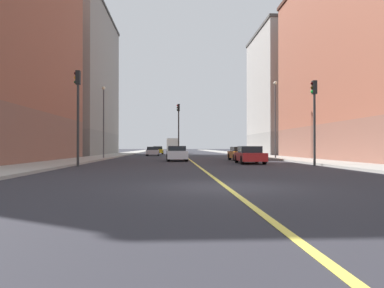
{
  "coord_description": "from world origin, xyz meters",
  "views": [
    {
      "loc": [
        -1.69,
        -11.69,
        1.27
      ],
      "look_at": [
        0.61,
        31.72,
        1.6
      ],
      "focal_mm": 34.62,
      "sensor_mm": 36.0,
      "label": 1
    }
  ],
  "objects": [
    {
      "name": "box_truck",
      "position": [
        -1.59,
        62.24,
        1.58
      ],
      "size": [
        2.47,
        6.64,
        2.91
      ],
      "color": "beige",
      "rests_on": "ground"
    },
    {
      "name": "car_red",
      "position": [
        4.18,
        16.08,
        0.63
      ],
      "size": [
        1.89,
        4.35,
        1.32
      ],
      "color": "red",
      "rests_on": "ground"
    },
    {
      "name": "building_left_near",
      "position": [
        16.82,
        22.21,
        9.52
      ],
      "size": [
        10.34,
        25.31,
        19.02
      ],
      "color": "brown",
      "rests_on": "ground"
    },
    {
      "name": "sidewalk_right",
      "position": [
        -9.99,
        49.0,
        0.07
      ],
      "size": [
        3.63,
        168.0,
        0.15
      ],
      "primitive_type": "cube",
      "color": "#9E9B93",
      "rests_on": "ground"
    },
    {
      "name": "car_orange",
      "position": [
        4.63,
        22.42,
        0.64
      ],
      "size": [
        1.83,
        4.35,
        1.27
      ],
      "color": "orange",
      "rests_on": "ground"
    },
    {
      "name": "lane_center_stripe",
      "position": [
        0.0,
        49.0,
        0.01
      ],
      "size": [
        0.16,
        154.0,
        0.01
      ],
      "primitive_type": "cube",
      "color": "#E5D14C",
      "rests_on": "ground"
    },
    {
      "name": "traffic_light_left_near",
      "position": [
        7.76,
        12.48,
        3.7
      ],
      "size": [
        0.4,
        0.32,
        5.69
      ],
      "color": "#2D2D2D",
      "rests_on": "ground"
    },
    {
      "name": "street_lamp_right_near",
      "position": [
        -8.77,
        26.78,
        4.59
      ],
      "size": [
        0.36,
        0.36,
        7.36
      ],
      "color": "#4C4C51",
      "rests_on": "ground"
    },
    {
      "name": "building_left_mid",
      "position": [
        16.82,
        46.71,
        9.85
      ],
      "size": [
        10.34,
        16.57,
        19.67
      ],
      "color": "gray",
      "rests_on": "ground"
    },
    {
      "name": "traffic_light_median_far",
      "position": [
        -0.92,
        34.95,
        4.27
      ],
      "size": [
        0.4,
        0.32,
        6.67
      ],
      "color": "#2D2D2D",
      "rests_on": "ground"
    },
    {
      "name": "street_lamp_left_near",
      "position": [
        8.77,
        25.38,
        4.82
      ],
      "size": [
        0.36,
        0.36,
        7.79
      ],
      "color": "#4C4C51",
      "rests_on": "ground"
    },
    {
      "name": "car_silver",
      "position": [
        -4.5,
        41.51,
        0.63
      ],
      "size": [
        1.9,
        4.37,
        1.28
      ],
      "color": "silver",
      "rests_on": "ground"
    },
    {
      "name": "sidewalk_left",
      "position": [
        9.99,
        49.0,
        0.07
      ],
      "size": [
        3.63,
        168.0,
        0.15
      ],
      "primitive_type": "cube",
      "color": "#9E9B93",
      "rests_on": "ground"
    },
    {
      "name": "building_right_midblock",
      "position": [
        -16.82,
        46.35,
        11.28
      ],
      "size": [
        10.34,
        24.53,
        22.54
      ],
      "color": "slate",
      "rests_on": "ground"
    },
    {
      "name": "ground_plane",
      "position": [
        0.0,
        0.0,
        0.0
      ],
      "size": [
        400.0,
        400.0,
        0.0
      ],
      "primitive_type": "plane",
      "color": "#2C2B32",
      "rests_on": "ground"
    },
    {
      "name": "car_white",
      "position": [
        -1.3,
        21.55,
        0.66
      ],
      "size": [
        1.91,
        4.43,
        1.34
      ],
      "color": "white",
      "rests_on": "ground"
    },
    {
      "name": "car_yellow",
      "position": [
        -4.19,
        53.03,
        0.65
      ],
      "size": [
        1.83,
        4.13,
        1.35
      ],
      "color": "gold",
      "rests_on": "ground"
    },
    {
      "name": "traffic_light_right_near",
      "position": [
        -7.79,
        12.48,
        3.99
      ],
      "size": [
        0.4,
        0.32,
        6.19
      ],
      "color": "#2D2D2D",
      "rests_on": "ground"
    }
  ]
}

